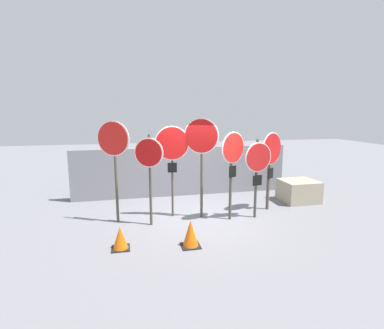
{
  "coord_description": "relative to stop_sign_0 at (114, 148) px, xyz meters",
  "views": [
    {
      "loc": [
        -1.9,
        -7.58,
        2.84
      ],
      "look_at": [
        -0.2,
        0.0,
        1.47
      ],
      "focal_mm": 28.0,
      "sensor_mm": 36.0,
      "label": 1
    }
  ],
  "objects": [
    {
      "name": "ground_plane",
      "position": [
        2.18,
        -0.05,
        -1.95
      ],
      "size": [
        40.0,
        40.0,
        0.0
      ],
      "primitive_type": "plane",
      "color": "slate"
    },
    {
      "name": "stop_sign_3",
      "position": [
        2.22,
        -0.09,
        0.05
      ],
      "size": [
        0.83,
        0.47,
        2.69
      ],
      "rotation": [
        0.0,
        0.0,
        -0.5
      ],
      "color": "#474238",
      "rests_on": "ground"
    },
    {
      "name": "traffic_cone_1",
      "position": [
        0.11,
        -1.56,
        -1.7
      ],
      "size": [
        0.38,
        0.38,
        0.49
      ],
      "color": "black",
      "rests_on": "ground"
    },
    {
      "name": "stop_sign_2",
      "position": [
        1.49,
        0.16,
        -0.09
      ],
      "size": [
        0.91,
        0.17,
        2.48
      ],
      "rotation": [
        0.0,
        0.0,
        -0.15
      ],
      "color": "#474238",
      "rests_on": "ground"
    },
    {
      "name": "stop_sign_0",
      "position": [
        0.0,
        0.0,
        0.0
      ],
      "size": [
        0.78,
        0.45,
        2.63
      ],
      "rotation": [
        0.0,
        0.0,
        -0.51
      ],
      "color": "#474238",
      "rests_on": "ground"
    },
    {
      "name": "stop_sign_6",
      "position": [
        4.33,
        0.12,
        -0.38
      ],
      "size": [
        0.81,
        0.49,
        2.27
      ],
      "rotation": [
        0.0,
        0.0,
        0.53
      ],
      "color": "#474238",
      "rests_on": "ground"
    },
    {
      "name": "stop_sign_4",
      "position": [
        2.97,
        -0.43,
        -0.27
      ],
      "size": [
        0.73,
        0.4,
        2.34
      ],
      "rotation": [
        0.0,
        0.0,
        0.49
      ],
      "color": "#474238",
      "rests_on": "ground"
    },
    {
      "name": "traffic_cone_0",
      "position": [
        1.57,
        -1.76,
        -1.66
      ],
      "size": [
        0.4,
        0.4,
        0.58
      ],
      "color": "black",
      "rests_on": "ground"
    },
    {
      "name": "stop_sign_1",
      "position": [
        0.84,
        -0.37,
        -0.3
      ],
      "size": [
        0.68,
        0.32,
        2.31
      ],
      "rotation": [
        0.0,
        0.0,
        -0.42
      ],
      "color": "#474238",
      "rests_on": "ground"
    },
    {
      "name": "fence_back",
      "position": [
        2.18,
        2.19,
        -1.12
      ],
      "size": [
        7.33,
        0.12,
        1.65
      ],
      "color": "slate",
      "rests_on": "ground"
    },
    {
      "name": "storage_crate",
      "position": [
        5.65,
        0.68,
        -1.61
      ],
      "size": [
        1.1,
        0.99,
        0.68
      ],
      "color": "#9E937A",
      "rests_on": "ground"
    },
    {
      "name": "stop_sign_5",
      "position": [
        3.67,
        -0.44,
        -0.47
      ],
      "size": [
        0.79,
        0.19,
        2.13
      ],
      "rotation": [
        0.0,
        0.0,
        0.18
      ],
      "color": "#474238",
      "rests_on": "ground"
    }
  ]
}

